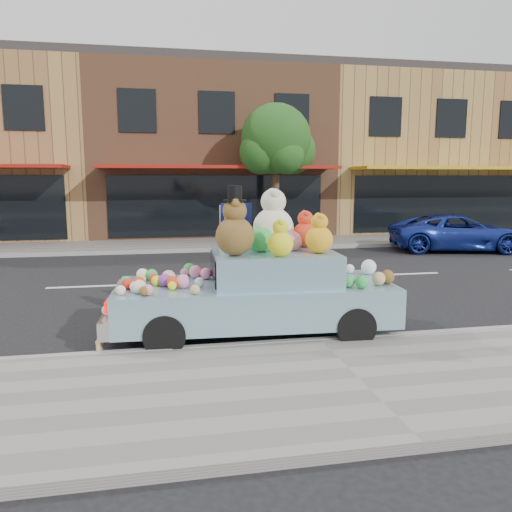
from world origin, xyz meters
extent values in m
plane|color=black|center=(0.00, 0.00, 0.00)|extent=(120.00, 120.00, 0.00)
cube|color=gray|center=(0.00, -6.50, 0.06)|extent=(60.00, 3.00, 0.12)
cube|color=gray|center=(0.00, 6.50, 0.06)|extent=(60.00, 3.00, 0.12)
cube|color=gray|center=(0.00, -5.00, 0.07)|extent=(60.00, 0.12, 0.13)
cube|color=gray|center=(0.00, 5.00, 0.07)|extent=(60.00, 0.12, 0.13)
cube|color=black|center=(-7.00, 7.98, 5.00)|extent=(1.40, 0.06, 1.60)
cube|color=#8F5B3C|center=(0.00, 12.00, 3.50)|extent=(10.00, 8.00, 7.00)
cube|color=#332D2B|center=(0.00, 12.00, 7.15)|extent=(10.00, 8.00, 0.30)
cube|color=black|center=(0.00, 7.98, 1.40)|extent=(8.50, 0.06, 2.40)
cube|color=maroon|center=(0.00, 7.10, 2.90)|extent=(9.00, 1.80, 0.12)
cube|color=black|center=(-3.00, 7.98, 5.00)|extent=(1.40, 0.06, 1.60)
cube|color=black|center=(0.00, 7.98, 5.00)|extent=(1.40, 0.06, 1.60)
cube|color=black|center=(3.00, 7.98, 5.00)|extent=(1.40, 0.06, 1.60)
cube|color=#A47F45|center=(10.00, 12.00, 3.50)|extent=(10.00, 8.00, 7.00)
cube|color=#332D2B|center=(10.00, 12.00, 7.15)|extent=(10.00, 8.00, 0.30)
cube|color=black|center=(10.00, 7.98, 1.40)|extent=(8.50, 0.06, 2.40)
cube|color=gold|center=(10.00, 7.10, 2.90)|extent=(9.00, 1.80, 0.12)
cube|color=black|center=(7.00, 7.98, 5.00)|extent=(1.40, 0.06, 1.60)
cube|color=black|center=(10.00, 7.98, 5.00)|extent=(1.40, 0.06, 1.60)
cylinder|color=#38281C|center=(2.00, 6.50, 1.60)|extent=(0.28, 0.28, 3.20)
sphere|color=#1A4313|center=(2.00, 6.50, 3.92)|extent=(2.60, 2.60, 2.60)
sphere|color=#1A4313|center=(2.70, 6.80, 3.52)|extent=(1.80, 1.80, 1.80)
sphere|color=#1A4313|center=(1.40, 6.30, 3.42)|extent=(1.60, 1.60, 1.60)
sphere|color=#1A4313|center=(2.20, 5.90, 3.32)|extent=(1.40, 1.40, 1.40)
sphere|color=#1A4313|center=(1.70, 7.10, 3.62)|extent=(1.60, 1.60, 1.60)
imported|color=#1B2F97|center=(7.79, 3.63, 0.63)|extent=(4.87, 3.04, 1.26)
cylinder|color=black|center=(0.52, -5.10, 0.30)|extent=(0.61, 0.23, 0.60)
cylinder|color=black|center=(0.60, -3.54, 0.30)|extent=(0.61, 0.23, 0.60)
cylinder|color=black|center=(-2.27, -4.95, 0.30)|extent=(0.61, 0.23, 0.60)
cylinder|color=black|center=(-2.20, -3.40, 0.30)|extent=(0.61, 0.23, 0.60)
cube|color=#82AFC3|center=(-0.84, -4.25, 0.55)|extent=(4.38, 1.91, 0.60)
cube|color=#82AFC3|center=(-0.54, -4.26, 1.10)|extent=(1.97, 1.59, 0.50)
cube|color=silver|center=(-3.05, -4.13, 0.40)|extent=(0.25, 1.79, 0.26)
cube|color=red|center=(-3.04, -4.82, 0.72)|extent=(0.07, 0.28, 0.16)
cube|color=red|center=(-2.97, -3.46, 0.72)|extent=(0.07, 0.28, 0.16)
cube|color=black|center=(-1.49, -4.21, 1.10)|extent=(0.11, 1.30, 0.40)
sphere|color=brown|center=(-1.20, -4.58, 1.64)|extent=(0.58, 0.58, 0.58)
sphere|color=brown|center=(-1.20, -4.58, 2.01)|extent=(0.36, 0.36, 0.36)
sphere|color=brown|center=(-1.20, -4.70, 2.13)|extent=(0.14, 0.14, 0.14)
sphere|color=brown|center=(-1.20, -4.45, 2.13)|extent=(0.14, 0.14, 0.14)
cylinder|color=black|center=(-1.20, -4.58, 2.17)|extent=(0.34, 0.34, 0.02)
cylinder|color=black|center=(-1.20, -4.58, 2.28)|extent=(0.22, 0.22, 0.22)
sphere|color=beige|center=(-0.47, -3.91, 1.68)|extent=(0.67, 0.67, 0.67)
sphere|color=beige|center=(-0.47, -3.91, 2.11)|extent=(0.41, 0.41, 0.41)
sphere|color=beige|center=(-0.47, -4.06, 2.25)|extent=(0.16, 0.16, 0.16)
sphere|color=beige|center=(-0.47, -3.77, 2.25)|extent=(0.16, 0.16, 0.16)
sphere|color=orange|center=(0.10, -4.59, 1.56)|extent=(0.42, 0.42, 0.42)
sphere|color=orange|center=(0.10, -4.59, 1.83)|extent=(0.26, 0.26, 0.26)
sphere|color=orange|center=(0.10, -4.69, 1.92)|extent=(0.10, 0.10, 0.10)
sphere|color=orange|center=(0.10, -4.50, 1.92)|extent=(0.10, 0.10, 0.10)
sphere|color=red|center=(0.08, -3.89, 1.56)|extent=(0.42, 0.42, 0.42)
sphere|color=red|center=(0.08, -3.89, 1.83)|extent=(0.26, 0.26, 0.26)
sphere|color=red|center=(0.08, -3.98, 1.91)|extent=(0.10, 0.10, 0.10)
sphere|color=red|center=(0.08, -3.80, 1.91)|extent=(0.10, 0.10, 0.10)
sphere|color=silver|center=(-1.11, -3.78, 1.59)|extent=(0.48, 0.48, 0.48)
sphere|color=silver|center=(-1.11, -3.78, 1.89)|extent=(0.30, 0.30, 0.30)
sphere|color=silver|center=(-1.11, -3.88, 1.99)|extent=(0.11, 0.11, 0.11)
sphere|color=silver|center=(-1.11, -3.68, 1.99)|extent=(0.11, 0.11, 0.11)
sphere|color=yellow|center=(-0.56, -4.81, 1.54)|extent=(0.38, 0.38, 0.38)
sphere|color=yellow|center=(-0.56, -4.81, 1.78)|extent=(0.23, 0.23, 0.23)
sphere|color=yellow|center=(-0.56, -4.89, 1.86)|extent=(0.09, 0.09, 0.09)
sphere|color=yellow|center=(-0.56, -4.73, 1.86)|extent=(0.09, 0.09, 0.09)
sphere|color=green|center=(-0.74, -4.25, 1.53)|extent=(0.40, 0.40, 0.40)
sphere|color=#D96C8C|center=(-0.24, -4.23, 1.50)|extent=(0.32, 0.32, 0.32)
sphere|color=green|center=(-2.49, -4.76, 0.92)|extent=(0.14, 0.14, 0.14)
sphere|color=brown|center=(-2.57, -3.60, 0.94)|extent=(0.17, 0.17, 0.17)
sphere|color=#D96C8C|center=(-1.57, -3.82, 0.94)|extent=(0.19, 0.19, 0.19)
sphere|color=green|center=(-2.44, -3.75, 0.94)|extent=(0.19, 0.19, 0.19)
sphere|color=green|center=(-2.83, -4.04, 0.92)|extent=(0.14, 0.14, 0.14)
sphere|color=#D96C8C|center=(-1.97, -4.42, 0.96)|extent=(0.21, 0.21, 0.21)
sphere|color=red|center=(-2.13, -4.40, 0.94)|extent=(0.19, 0.19, 0.19)
sphere|color=silver|center=(-1.73, -4.40, 0.93)|extent=(0.15, 0.15, 0.15)
sphere|color=#D96C8C|center=(-1.91, -3.53, 0.92)|extent=(0.15, 0.15, 0.15)
sphere|color=yellow|center=(-2.14, -4.53, 0.92)|extent=(0.13, 0.13, 0.13)
sphere|color=brown|center=(-2.53, -4.83, 0.92)|extent=(0.14, 0.14, 0.14)
sphere|color=#D96C8C|center=(-1.73, -3.70, 0.96)|extent=(0.22, 0.22, 0.22)
sphere|color=green|center=(-1.82, -3.44, 0.96)|extent=(0.21, 0.21, 0.21)
sphere|color=red|center=(-2.79, -4.33, 0.93)|extent=(0.16, 0.16, 0.16)
sphere|color=yellow|center=(-2.37, -4.18, 0.93)|extent=(0.16, 0.16, 0.16)
sphere|color=red|center=(-2.62, -4.37, 0.94)|extent=(0.19, 0.19, 0.19)
sphere|color=#D96C8C|center=(-2.68, -4.50, 0.92)|extent=(0.15, 0.15, 0.15)
sphere|color=beige|center=(-2.61, -4.66, 0.95)|extent=(0.20, 0.20, 0.20)
sphere|color=#6F3196|center=(-2.24, -4.25, 0.95)|extent=(0.20, 0.20, 0.20)
sphere|color=beige|center=(-2.86, -4.71, 0.92)|extent=(0.14, 0.14, 0.14)
sphere|color=tan|center=(-1.83, -4.87, 0.92)|extent=(0.14, 0.14, 0.14)
sphere|color=tan|center=(-2.60, -4.02, 0.93)|extent=(0.15, 0.15, 0.15)
sphere|color=#D96C8C|center=(-2.48, -4.80, 0.93)|extent=(0.16, 0.16, 0.16)
sphere|color=red|center=(-2.41, -3.98, 0.93)|extent=(0.15, 0.15, 0.15)
sphere|color=beige|center=(-2.60, -3.68, 0.94)|extent=(0.19, 0.19, 0.19)
sphere|color=beige|center=(-2.65, -4.62, 0.94)|extent=(0.18, 0.18, 0.18)
sphere|color=tan|center=(-1.68, -3.67, 0.93)|extent=(0.16, 0.16, 0.16)
sphere|color=#D8A88C|center=(-2.18, -4.13, 0.97)|extent=(0.22, 0.22, 0.22)
sphere|color=tan|center=(-3.02, -3.54, 0.60)|extent=(0.15, 0.15, 0.15)
sphere|color=#6F3196|center=(-3.06, -4.25, 0.61)|extent=(0.16, 0.16, 0.16)
sphere|color=#6F3196|center=(-3.03, -3.60, 0.61)|extent=(0.17, 0.17, 0.17)
sphere|color=#6F3196|center=(-3.04, -3.85, 0.62)|extent=(0.17, 0.17, 0.17)
sphere|color=beige|center=(-3.08, -4.58, 0.61)|extent=(0.15, 0.15, 0.15)
sphere|color=#D96C8C|center=(-3.05, -4.11, 0.61)|extent=(0.17, 0.17, 0.17)
sphere|color=#6F3196|center=(-3.02, -3.42, 0.60)|extent=(0.15, 0.15, 0.15)
sphere|color=#6F3196|center=(-3.04, -3.81, 0.61)|extent=(0.16, 0.16, 0.16)
sphere|color=yellow|center=(-3.03, -3.62, 0.61)|extent=(0.16, 0.16, 0.16)
sphere|color=beige|center=(0.92, -3.80, 0.93)|extent=(0.16, 0.16, 0.16)
sphere|color=tan|center=(1.00, -4.80, 0.96)|extent=(0.21, 0.21, 0.21)
sphere|color=brown|center=(1.18, -4.72, 0.96)|extent=(0.22, 0.22, 0.22)
sphere|color=silver|center=(1.21, -3.94, 0.98)|extent=(0.26, 0.26, 0.26)
sphere|color=green|center=(0.50, -4.85, 0.94)|extent=(0.18, 0.18, 0.18)
sphere|color=green|center=(0.66, -4.96, 0.95)|extent=(0.20, 0.20, 0.20)
cylinder|color=#997A54|center=(-3.18, -4.98, 0.17)|extent=(0.06, 0.06, 0.17)
sphere|color=#997A54|center=(-3.18, -4.98, 0.26)|extent=(0.07, 0.07, 0.07)
cylinder|color=#997A54|center=(-3.17, -4.86, 0.17)|extent=(0.06, 0.06, 0.17)
sphere|color=#997A54|center=(-3.17, -4.86, 0.26)|extent=(0.07, 0.07, 0.07)
cylinder|color=#997A54|center=(-3.16, -4.74, 0.17)|extent=(0.06, 0.06, 0.17)
sphere|color=#997A54|center=(-3.16, -4.74, 0.26)|extent=(0.07, 0.07, 0.07)
cylinder|color=#997A54|center=(-3.16, -4.62, 0.17)|extent=(0.06, 0.06, 0.17)
sphere|color=#997A54|center=(-3.16, -4.62, 0.26)|extent=(0.07, 0.07, 0.07)
cylinder|color=#997A54|center=(-3.15, -4.49, 0.17)|extent=(0.06, 0.06, 0.17)
sphere|color=#997A54|center=(-3.15, -4.49, 0.26)|extent=(0.07, 0.07, 0.07)
cylinder|color=#997A54|center=(-3.15, -4.37, 0.17)|extent=(0.06, 0.06, 0.17)
sphere|color=#997A54|center=(-3.15, -4.37, 0.26)|extent=(0.07, 0.07, 0.07)
cylinder|color=#997A54|center=(-3.14, -4.25, 0.17)|extent=(0.06, 0.06, 0.17)
sphere|color=#997A54|center=(-3.14, -4.25, 0.26)|extent=(0.07, 0.07, 0.07)
cylinder|color=#997A54|center=(-3.13, -4.13, 0.17)|extent=(0.06, 0.06, 0.17)
sphere|color=#997A54|center=(-3.13, -4.13, 0.26)|extent=(0.07, 0.07, 0.07)
cylinder|color=#997A54|center=(-3.13, -4.01, 0.17)|extent=(0.06, 0.06, 0.17)
sphere|color=#997A54|center=(-3.13, -4.01, 0.26)|extent=(0.07, 0.07, 0.07)
cylinder|color=#997A54|center=(-3.12, -3.89, 0.17)|extent=(0.06, 0.06, 0.17)
sphere|color=#997A54|center=(-3.12, -3.89, 0.26)|extent=(0.07, 0.07, 0.07)
cylinder|color=#997A54|center=(-3.12, -3.77, 0.17)|extent=(0.06, 0.06, 0.17)
sphere|color=#997A54|center=(-3.12, -3.77, 0.26)|extent=(0.07, 0.07, 0.07)
cylinder|color=#997A54|center=(-3.11, -3.65, 0.17)|extent=(0.06, 0.06, 0.17)
sphere|color=#997A54|center=(-3.11, -3.65, 0.26)|extent=(0.07, 0.07, 0.07)
cylinder|color=#997A54|center=(-3.10, -3.52, 0.17)|extent=(0.06, 0.06, 0.17)
sphere|color=#997A54|center=(-3.10, -3.52, 0.26)|extent=(0.07, 0.07, 0.07)
cylinder|color=#997A54|center=(-3.10, -3.40, 0.17)|extent=(0.06, 0.06, 0.17)
sphere|color=#997A54|center=(-3.10, -3.40, 0.26)|extent=(0.07, 0.07, 0.07)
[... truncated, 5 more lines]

